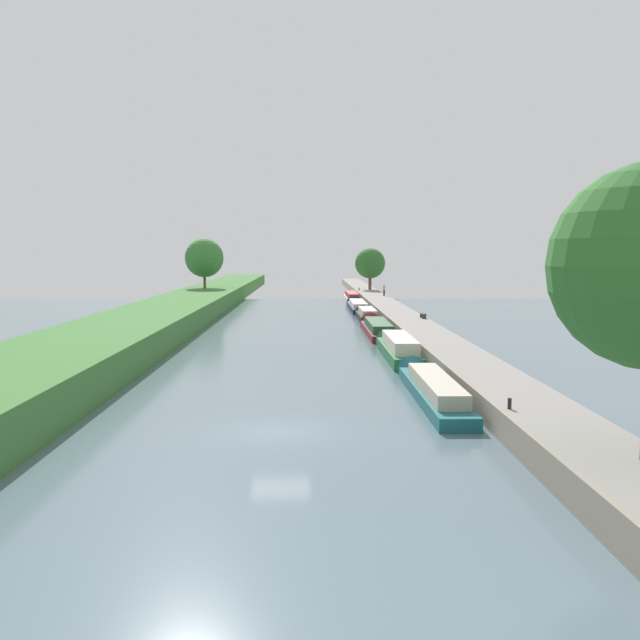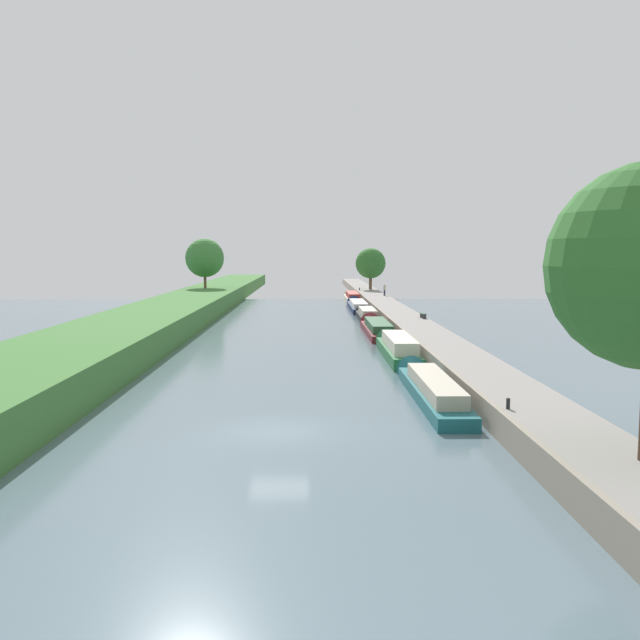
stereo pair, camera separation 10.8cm
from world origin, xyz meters
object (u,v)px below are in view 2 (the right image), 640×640
object	(u,v)px
narrowboat_maroon	(376,328)
narrowboat_cream	(352,297)
narrowboat_navy	(357,306)
person_walking	(384,290)
narrowboat_teal	(431,388)
park_bench	(423,315)
narrowboat_green	(397,348)
mooring_bollard_near	(508,404)
mooring_bollard_far	(359,289)
narrowboat_black	(367,315)

from	to	relation	value
narrowboat_maroon	narrowboat_cream	world-z (taller)	narrowboat_cream
narrowboat_navy	person_walking	xyz separation A→B (m)	(4.54, 9.13, 1.58)
narrowboat_teal	park_bench	world-z (taller)	park_bench
park_bench	narrowboat_teal	bearing A→B (deg)	-98.68
narrowboat_green	narrowboat_cream	size ratio (longest dim) A/B	0.80
narrowboat_maroon	person_walking	size ratio (longest dim) A/B	8.50
narrowboat_cream	person_walking	size ratio (longest dim) A/B	9.35
narrowboat_green	mooring_bollard_near	bearing A→B (deg)	-85.19
narrowboat_teal	narrowboat_maroon	bearing A→B (deg)	90.17
narrowboat_cream	park_bench	size ratio (longest dim) A/B	10.34
person_walking	park_bench	xyz separation A→B (m)	(0.12, -33.04, -0.53)
mooring_bollard_near	person_walking	bearing A→B (deg)	87.85
person_walking	mooring_bollard_far	bearing A→B (deg)	101.28
mooring_bollard_near	mooring_bollard_far	world-z (taller)	same
narrowboat_black	park_bench	bearing A→B (deg)	-65.73
narrowboat_black	narrowboat_cream	xyz separation A→B (m)	(0.14, 28.91, 0.02)
person_walking	narrowboat_cream	bearing A→B (deg)	125.58
person_walking	narrowboat_teal	bearing A→B (deg)	-94.06
narrowboat_maroon	person_walking	world-z (taller)	person_walking
narrowboat_navy	mooring_bollard_near	bearing A→B (deg)	-88.25
narrowboat_black	narrowboat_green	bearing A→B (deg)	-89.98
narrowboat_maroon	park_bench	world-z (taller)	park_bench
narrowboat_teal	narrowboat_green	size ratio (longest dim) A/B	1.11
narrowboat_navy	narrowboat_cream	world-z (taller)	narrowboat_cream
narrowboat_cream	park_bench	distance (m)	39.37
narrowboat_navy	narrowboat_black	bearing A→B (deg)	-89.71
narrowboat_black	narrowboat_cream	world-z (taller)	narrowboat_cream
narrowboat_teal	mooring_bollard_far	distance (m)	76.64
mooring_bollard_near	park_bench	distance (m)	37.87
narrowboat_black	mooring_bollard_near	xyz separation A→B (m)	(1.82, -47.96, 0.86)
narrowboat_maroon	park_bench	xyz separation A→B (m)	(4.70, 2.14, 1.02)
narrowboat_teal	narrowboat_maroon	distance (m)	28.12
narrowboat_green	mooring_bollard_near	xyz separation A→B (m)	(1.81, -21.44, 0.75)
narrowboat_teal	narrowboat_cream	xyz separation A→B (m)	(0.16, 69.37, 0.02)
narrowboat_navy	mooring_bollard_far	size ratio (longest dim) A/B	34.51
narrowboat_cream	mooring_bollard_near	world-z (taller)	mooring_bollard_near
narrowboat_teal	mooring_bollard_near	distance (m)	7.78
narrowboat_green	person_walking	world-z (taller)	person_walking
narrowboat_green	mooring_bollard_near	distance (m)	21.53
park_bench	narrowboat_black	bearing A→B (deg)	114.27
narrowboat_navy	narrowboat_maroon	bearing A→B (deg)	-90.09
narrowboat_navy	mooring_bollard_near	distance (m)	61.72
narrowboat_black	mooring_bollard_far	xyz separation A→B (m)	(1.82, 36.16, 0.86)
narrowboat_cream	mooring_bollard_near	size ratio (longest dim) A/B	34.47
narrowboat_navy	narrowboat_teal	bearing A→B (deg)	-89.95
mooring_bollard_near	narrowboat_green	bearing A→B (deg)	94.81
person_walking	mooring_bollard_near	world-z (taller)	person_walking
narrowboat_maroon	person_walking	xyz separation A→B (m)	(4.58, 35.19, 1.55)
narrowboat_cream	park_bench	bearing A→B (deg)	-83.50
narrowboat_teal	narrowboat_black	distance (m)	40.46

